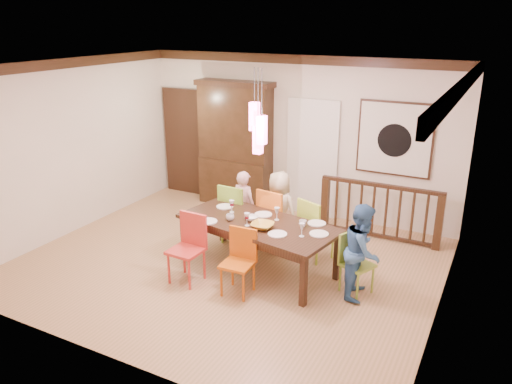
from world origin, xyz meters
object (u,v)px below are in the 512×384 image
at_px(person_far_mid, 279,210).
at_px(person_end_right, 362,251).
at_px(chair_far_left, 237,209).
at_px(dining_table, 258,227).
at_px(chair_end_right, 358,260).
at_px(person_far_left, 244,206).
at_px(china_hutch, 235,144).
at_px(balustrade, 380,210).

height_order(person_far_mid, person_end_right, person_end_right).
distance_m(chair_far_left, person_end_right, 2.39).
relative_size(dining_table, person_end_right, 1.90).
height_order(chair_end_right, person_far_left, person_far_left).
distance_m(china_hutch, balustrade, 3.03).
distance_m(balustrade, person_far_left, 2.24).
xyz_separation_m(dining_table, person_far_mid, (-0.06, 0.84, -0.04)).
bearing_deg(dining_table, chair_far_left, 146.51).
relative_size(china_hutch, person_far_mid, 1.92).
bearing_deg(balustrade, person_far_mid, -142.05).
bearing_deg(china_hutch, dining_table, -53.85).
relative_size(dining_table, china_hutch, 1.01).
xyz_separation_m(chair_far_left, person_far_left, (0.08, 0.09, 0.02)).
distance_m(china_hutch, person_end_right, 3.94).
distance_m(chair_end_right, person_far_mid, 1.74).
relative_size(chair_end_right, person_far_mid, 0.66).
bearing_deg(person_far_mid, chair_end_right, 158.93).
bearing_deg(person_far_mid, dining_table, 100.96).
bearing_deg(chair_end_right, dining_table, 115.48).
relative_size(balustrade, person_far_left, 1.68).
height_order(china_hutch, person_far_left, china_hutch).
distance_m(balustrade, person_far_mid, 1.71).
relative_size(chair_far_left, china_hutch, 0.42).
height_order(dining_table, person_far_left, person_far_left).
relative_size(chair_end_right, person_far_left, 0.69).
bearing_deg(balustrade, china_hutch, 173.03).
distance_m(chair_end_right, china_hutch, 3.89).
xyz_separation_m(person_far_left, person_far_mid, (0.61, 0.05, 0.03)).
bearing_deg(chair_far_left, balustrade, -147.55).
bearing_deg(balustrade, dining_table, -124.32).
distance_m(chair_end_right, person_far_left, 2.28).
bearing_deg(chair_end_right, chair_far_left, 97.30).
height_order(person_far_left, person_far_mid, person_far_mid).
distance_m(dining_table, china_hutch, 2.83).
bearing_deg(chair_end_right, person_far_mid, 86.38).
xyz_separation_m(chair_end_right, person_far_left, (-2.14, 0.77, 0.12)).
bearing_deg(person_far_mid, person_end_right, 158.76).
bearing_deg(chair_end_right, person_end_right, -97.84).
relative_size(chair_end_right, person_end_right, 0.65).
bearing_deg(person_end_right, china_hutch, 49.40).
xyz_separation_m(chair_far_left, chair_end_right, (2.22, -0.68, -0.10)).
relative_size(chair_end_right, china_hutch, 0.34).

